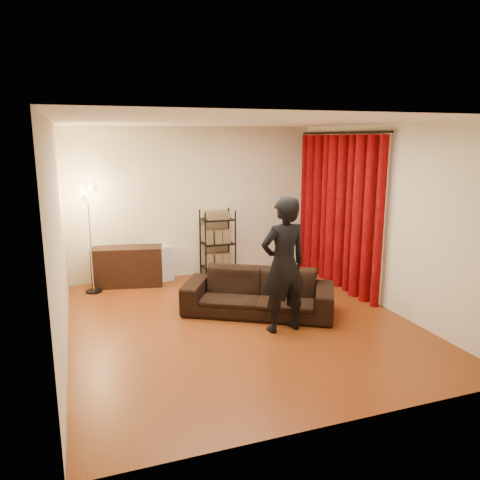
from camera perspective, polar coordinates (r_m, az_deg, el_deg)
name	(u,v)px	position (r m, az deg, el deg)	size (l,w,h in m)	color
floor	(240,322)	(6.56, 0.05, -10.02)	(5.00, 5.00, 0.00)	maroon
ceiling	(240,121)	(6.07, 0.06, 14.25)	(5.00, 5.00, 0.00)	white
wall_back	(194,202)	(8.55, -5.57, 4.57)	(5.00, 5.00, 0.00)	beige
wall_front	(341,280)	(3.98, 12.22, -4.74)	(5.00, 5.00, 0.00)	beige
wall_left	(59,239)	(5.84, -21.24, 0.16)	(5.00, 5.00, 0.00)	beige
wall_right	(384,217)	(7.24, 17.11, 2.67)	(5.00, 5.00, 0.00)	beige
curtain_rod	(341,133)	(8.02, 12.23, 12.66)	(0.04, 0.04, 2.65)	black
curtain	(337,212)	(8.10, 11.69, 3.41)	(0.22, 2.65, 2.55)	#7E0505
sofa	(258,293)	(6.80, 2.25, -6.42)	(2.14, 0.84, 0.62)	black
person	(284,265)	(6.06, 5.33, -3.04)	(0.65, 0.43, 1.79)	black
media_cabinet	(128,266)	(8.27, -13.51, -3.14)	(1.16, 0.44, 0.68)	black
storage_boxes	(161,264)	(8.43, -9.64, -2.85)	(0.38, 0.30, 0.63)	beige
wire_shelf	(218,243)	(8.56, -2.75, -0.40)	(0.56, 0.39, 1.22)	black
floor_lamp	(90,240)	(7.93, -17.78, 0.03)	(0.32, 0.32, 1.78)	silver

